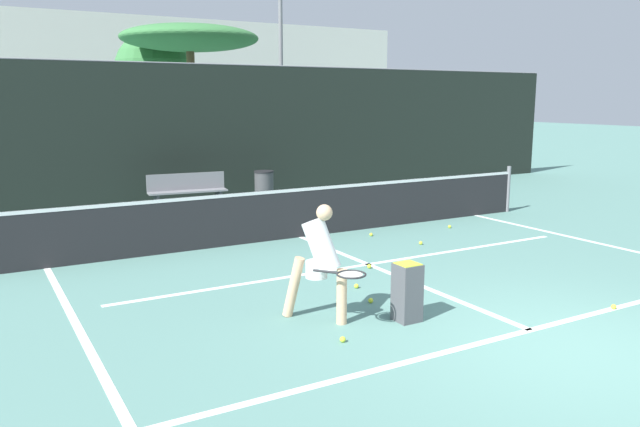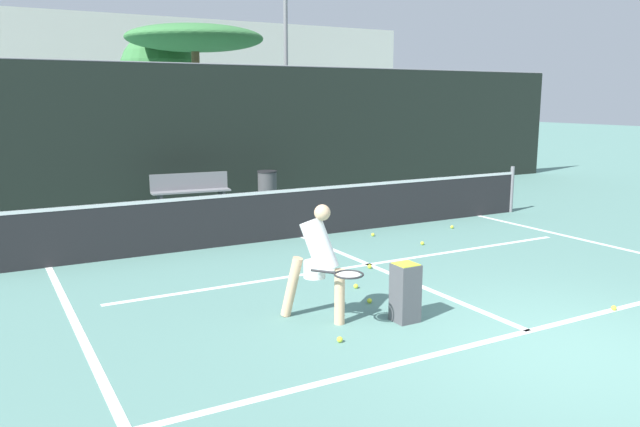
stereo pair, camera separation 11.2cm
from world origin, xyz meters
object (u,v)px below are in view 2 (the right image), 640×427
(ball_hopper, at_px, (405,291))
(parked_car, at_px, (281,158))
(player_practicing, at_px, (318,258))
(trash_bin, at_px, (267,186))
(courtside_bench, at_px, (191,189))

(ball_hopper, bearing_deg, parked_car, 70.24)
(player_practicing, xyz_separation_m, trash_bin, (3.04, 8.19, -0.37))
(player_practicing, relative_size, trash_bin, 1.76)
(player_practicing, distance_m, ball_hopper, 1.11)
(player_practicing, distance_m, parked_car, 14.50)
(courtside_bench, xyz_separation_m, trash_bin, (2.02, 0.02, -0.07))
(ball_hopper, bearing_deg, trash_bin, 76.19)
(parked_car, bearing_deg, trash_bin, -118.96)
(ball_hopper, relative_size, trash_bin, 0.88)
(courtside_bench, relative_size, trash_bin, 2.33)
(ball_hopper, xyz_separation_m, parked_car, (4.95, 13.77, 0.23))
(ball_hopper, xyz_separation_m, courtside_bench, (0.12, 8.68, 0.11))
(courtside_bench, height_order, parked_car, parked_car)
(trash_bin, bearing_deg, courtside_bench, -179.57)
(courtside_bench, bearing_deg, parked_car, 52.10)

